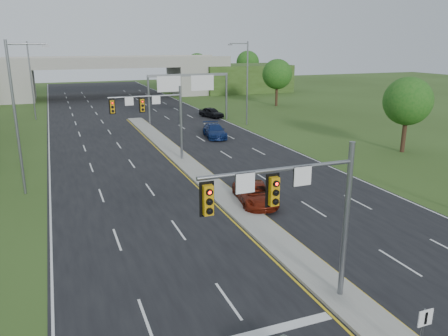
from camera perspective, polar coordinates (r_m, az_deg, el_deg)
name	(u,v)px	position (r m, az deg, el deg)	size (l,w,h in m)	color
ground	(340,297)	(20.67, 14.87, -15.97)	(240.00, 240.00, 0.00)	#2E4518
road	(158,139)	(51.22, -8.61, 3.72)	(24.00, 160.00, 0.02)	black
median	(188,164)	(39.90, -4.71, 0.46)	(2.00, 54.00, 0.16)	gray
lane_markings	(166,151)	(45.30, -7.61, 2.16)	(23.72, 160.00, 0.01)	gold
signal_mast_near	(301,204)	(17.37, 10.04, -4.59)	(6.62, 0.60, 7.00)	slate
signal_mast_far	(157,112)	(40.21, -8.78, 7.20)	(6.62, 0.60, 7.00)	slate
keep_right_sign	(423,327)	(17.08, 24.60, -18.40)	(0.60, 0.13, 2.20)	slate
sign_gantry	(188,84)	(61.62, -4.77, 10.82)	(11.58, 0.44, 6.67)	slate
overpass	(107,79)	(94.78, -14.98, 11.13)	(80.00, 14.00, 8.10)	gray
lightpole_l_mid	(18,112)	(34.28, -25.33, 6.68)	(2.85, 0.25, 11.00)	slate
lightpole_l_far	(32,77)	(69.07, -23.74, 10.83)	(2.85, 0.25, 11.00)	slate
lightpole_r_far	(246,79)	(59.24, 2.88, 11.49)	(2.85, 0.25, 11.00)	slate
tree_r_near	(408,101)	(47.55, 22.88, 8.03)	(4.80, 4.80, 7.60)	#382316
tree_r_mid	(277,74)	(78.31, 6.96, 12.06)	(5.20, 5.20, 8.12)	#382316
tree_back_c	(197,65)	(113.50, -3.52, 13.34)	(5.60, 5.60, 8.32)	#382316
tree_back_d	(248,62)	(118.54, 3.11, 13.62)	(6.00, 6.00, 8.85)	#382316
car_far_a	(255,194)	(30.31, 4.11, -3.38)	(2.32, 5.03, 1.40)	#621709
car_far_b	(215,131)	(51.57, -1.24, 4.88)	(2.20, 5.41, 1.57)	#0D1F52
car_far_c	(211,112)	(65.75, -1.66, 7.27)	(1.77, 4.39, 1.49)	black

